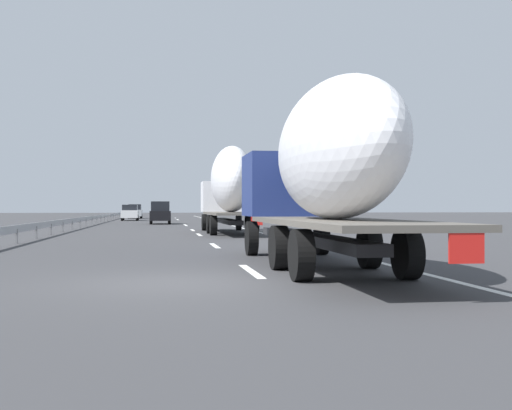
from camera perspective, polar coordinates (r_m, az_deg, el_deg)
The scene contains 21 objects.
ground_plane at distance 52.56m, azimuth -8.22°, elevation -1.82°, with size 260.00×260.00×0.00m, color #38383A.
lane_stripe_0 at distance 14.76m, azimuth -0.44°, elevation -5.90°, with size 3.20×0.20×0.01m, color white.
lane_stripe_1 at distance 24.59m, azimuth -3.69°, elevation -3.63°, with size 3.20×0.20×0.01m, color white.
lane_stripe_2 at distance 34.59m, azimuth -5.08°, elevation -2.64°, with size 3.20×0.20×0.01m, color white.
lane_stripe_3 at distance 41.54m, azimuth -5.66°, elevation -2.24°, with size 3.20×0.20×0.01m, color white.
lane_stripe_4 at distance 52.62m, azimuth -6.26°, elevation -1.81°, with size 3.20×0.20×0.01m, color white.
lane_stripe_5 at distance 55.51m, azimuth -6.37°, elevation -1.73°, with size 3.20×0.20×0.01m, color white.
lane_stripe_6 at distance 76.31m, azimuth -6.95°, elevation -1.32°, with size 3.20×0.20×0.01m, color white.
lane_stripe_7 at distance 79.84m, azimuth -7.02°, elevation -1.27°, with size 3.20×0.20×0.01m, color white.
lane_stripe_8 at distance 90.14m, azimuth -7.19°, elevation -1.15°, with size 3.20×0.20×0.01m, color white.
edge_line_right at distance 57.84m, azimuth -2.78°, elevation -1.67°, with size 110.00×0.20×0.01m, color white.
truck_lead at distance 36.33m, azimuth -2.40°, elevation 1.68°, with size 13.08×2.55×4.84m.
truck_trailing at distance 15.45m, azimuth 5.99°, elevation 3.47°, with size 12.81×2.55×4.30m.
car_black_suv at distance 57.46m, azimuth -8.52°, elevation -0.70°, with size 4.49×1.83×2.00m.
car_white_van at distance 73.01m, azimuth -11.14°, elevation -0.66°, with size 4.31×1.84×1.78m.
car_silver_hatch at distance 87.10m, azimuth -10.70°, elevation -0.56°, with size 4.72×1.80×1.89m.
road_sign at distance 52.61m, azimuth -0.90°, elevation 0.63°, with size 0.10×0.90×3.26m.
tree_0 at distance 74.82m, azimuth -0.81°, elevation 1.31°, with size 3.02×3.02×5.49m.
tree_1 at distance 102.93m, azimuth -1.51°, elevation 1.02°, with size 3.07×3.07×5.55m.
tree_2 at distance 92.76m, azimuth -0.81°, elevation 1.58°, with size 3.18×3.18×7.15m.
guardrail_median at distance 55.84m, azimuth -14.40°, elevation -1.13°, with size 94.00×0.10×0.76m.
Camera 1 is at (-12.54, 0.26, 1.46)m, focal length 44.97 mm.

